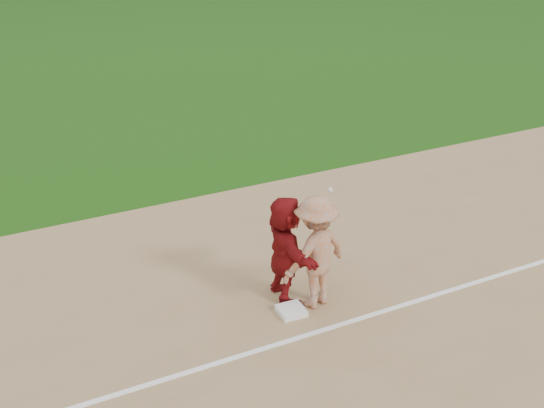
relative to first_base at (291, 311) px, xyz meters
name	(u,v)px	position (x,y,z in m)	size (l,w,h in m)	color
ground	(310,304)	(0.45, 0.13, -0.07)	(160.00, 160.00, 0.00)	#1B490E
foul_line	(334,327)	(0.45, -0.67, -0.04)	(60.00, 0.10, 0.01)	white
first_base	(291,311)	(0.00, 0.00, 0.00)	(0.44, 0.44, 0.10)	white
base_runner	(285,249)	(0.14, 0.51, 0.92)	(1.80, 0.57, 1.95)	maroon
first_base_play	(316,252)	(0.50, 0.10, 0.97)	(1.47, 1.06, 2.25)	#99999B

